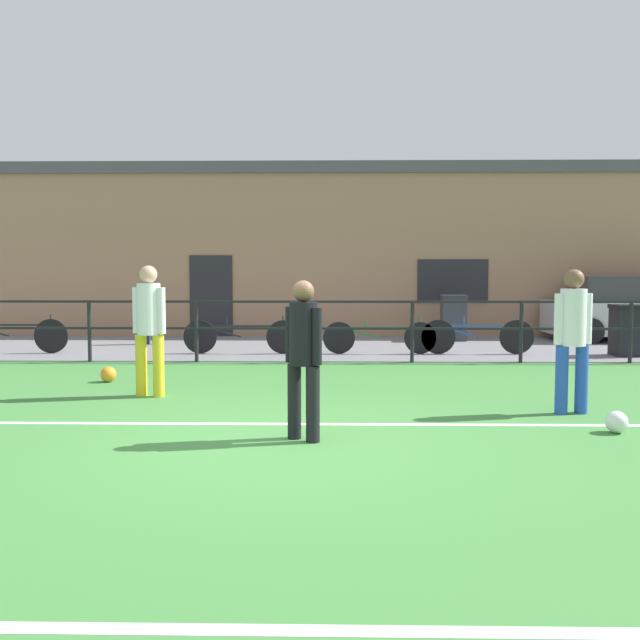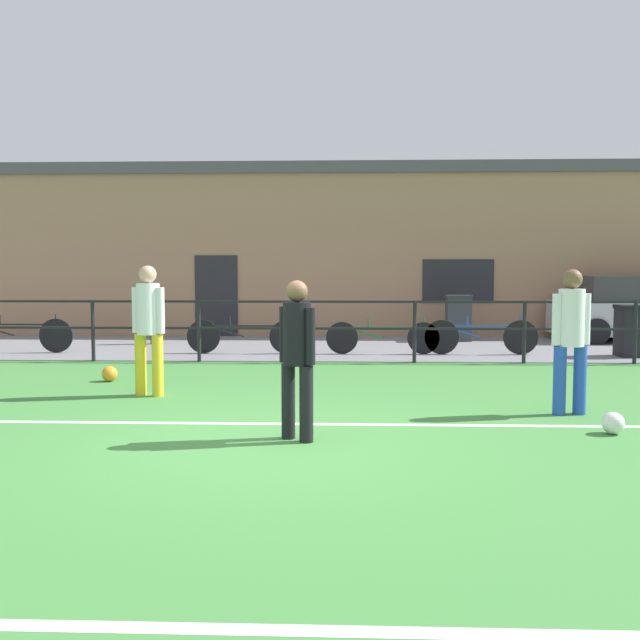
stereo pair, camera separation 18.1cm
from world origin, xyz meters
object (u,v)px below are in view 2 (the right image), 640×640
at_px(bicycle_parked_2, 244,336).
at_px(bicycle_parked_3, 481,337).
at_px(player_winger, 148,322).
at_px(soccer_ball_spare, 110,374).
at_px(bicycle_parked_0, 15,335).
at_px(player_striker, 571,332).
at_px(trash_bin_0, 458,318).
at_px(soccer_ball_match, 613,423).
at_px(player_goalkeeper, 297,350).
at_px(spectator_child, 155,315).
at_px(trash_bin_1, 635,330).
at_px(bicycle_parked_1, 382,337).

height_order(bicycle_parked_2, bicycle_parked_3, bicycle_parked_3).
distance_m(player_winger, bicycle_parked_2, 4.80).
height_order(soccer_ball_spare, bicycle_parked_0, bicycle_parked_0).
bearing_deg(bicycle_parked_3, player_striker, -90.91).
bearing_deg(bicycle_parked_3, bicycle_parked_0, -180.00).
height_order(soccer_ball_spare, trash_bin_0, trash_bin_0).
relative_size(player_striker, soccer_ball_match, 7.42).
bearing_deg(player_striker, player_goalkeeper, -166.89).
bearing_deg(player_striker, spectator_child, 122.59).
xyz_separation_m(soccer_ball_spare, bicycle_parked_3, (6.34, 3.54, 0.26)).
relative_size(bicycle_parked_0, trash_bin_1, 2.39).
relative_size(player_goalkeeper, player_striker, 0.93).
distance_m(player_goalkeeper, trash_bin_1, 9.24).
relative_size(player_winger, spectator_child, 1.49).
bearing_deg(bicycle_parked_0, player_striker, -31.39).
height_order(player_winger, bicycle_parked_1, player_winger).
distance_m(soccer_ball_match, trash_bin_1, 7.14).
relative_size(soccer_ball_match, bicycle_parked_0, 0.10).
bearing_deg(trash_bin_1, bicycle_parked_1, 177.33).
height_order(bicycle_parked_3, trash_bin_1, trash_bin_1).
relative_size(spectator_child, trash_bin_1, 1.16).
xyz_separation_m(bicycle_parked_3, trash_bin_1, (2.95, -0.23, 0.15)).
relative_size(player_striker, trash_bin_0, 1.55).
bearing_deg(player_goalkeeper, bicycle_parked_2, 139.05).
relative_size(player_goalkeeper, spectator_child, 1.35).
relative_size(soccer_ball_match, soccer_ball_spare, 0.97).
bearing_deg(bicycle_parked_2, bicycle_parked_0, 180.00).
height_order(player_striker, bicycle_parked_2, player_striker).
xyz_separation_m(player_goalkeeper, player_striker, (3.11, 1.35, 0.06)).
bearing_deg(bicycle_parked_2, trash_bin_0, 29.77).
xyz_separation_m(player_striker, bicycle_parked_2, (-4.68, 5.76, -0.60)).
xyz_separation_m(spectator_child, trash_bin_1, (10.04, -1.99, -0.16)).
relative_size(soccer_ball_match, bicycle_parked_3, 0.10).
height_order(player_striker, soccer_ball_spare, player_striker).
height_order(player_winger, soccer_ball_match, player_winger).
relative_size(player_goalkeeper, soccer_ball_match, 6.93).
bearing_deg(bicycle_parked_0, player_goalkeeper, -48.33).
bearing_deg(trash_bin_0, player_striker, -90.56).
bearing_deg(bicycle_parked_0, trash_bin_0, 15.98).
bearing_deg(spectator_child, player_striker, 152.98).
distance_m(player_goalkeeper, soccer_ball_match, 3.36).
height_order(bicycle_parked_2, trash_bin_0, trash_bin_0).
bearing_deg(soccer_ball_match, spectator_child, 129.99).
height_order(soccer_ball_spare, trash_bin_1, trash_bin_1).
relative_size(soccer_ball_spare, bicycle_parked_3, 0.10).
distance_m(player_striker, spectator_child, 10.28).
distance_m(player_goalkeeper, player_striker, 3.39).
bearing_deg(soccer_ball_match, bicycle_parked_3, 90.38).
xyz_separation_m(bicycle_parked_0, bicycle_parked_3, (9.53, 0.00, -0.00)).
relative_size(spectator_child, bicycle_parked_1, 0.52).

